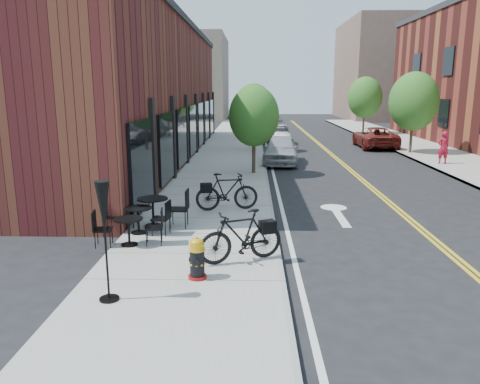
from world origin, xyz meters
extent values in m
plane|color=black|center=(0.00, 0.00, 0.00)|extent=(120.00, 120.00, 0.00)
cube|color=#9E9B93|center=(-2.00, 10.00, 0.06)|extent=(4.00, 70.00, 0.12)
cube|color=#461617|center=(-6.50, 14.00, 3.50)|extent=(5.00, 28.00, 7.00)
cube|color=#726656|center=(-8.00, 48.00, 5.00)|extent=(8.00, 14.00, 10.00)
cube|color=brown|center=(16.00, 50.00, 6.00)|extent=(10.00, 16.00, 12.00)
cylinder|color=#382B1E|center=(-0.60, 9.00, 0.93)|extent=(0.16, 0.16, 1.61)
ellipsoid|color=#326B22|center=(-0.60, 9.00, 2.61)|extent=(2.20, 2.20, 2.64)
cylinder|color=#382B1E|center=(-0.60, 17.00, 0.96)|extent=(0.16, 0.16, 1.68)
ellipsoid|color=#326B22|center=(-0.60, 17.00, 2.72)|extent=(2.30, 2.30, 2.76)
cylinder|color=#382B1E|center=(-0.60, 25.00, 0.91)|extent=(0.16, 0.16, 1.57)
ellipsoid|color=#326B22|center=(-0.60, 25.00, 2.54)|extent=(2.10, 2.10, 2.52)
cylinder|color=#382B1E|center=(-0.60, 33.00, 0.98)|extent=(0.16, 0.16, 1.71)
ellipsoid|color=#326B22|center=(-0.60, 33.00, 2.79)|extent=(2.40, 2.40, 2.88)
cylinder|color=#382B1E|center=(8.60, 16.00, 1.03)|extent=(0.16, 0.16, 1.82)
ellipsoid|color=#326B22|center=(8.60, 16.00, 3.06)|extent=(2.80, 2.80, 3.36)
cylinder|color=#382B1E|center=(8.60, 28.00, 1.03)|extent=(0.16, 0.16, 1.82)
ellipsoid|color=#326B22|center=(8.60, 28.00, 3.06)|extent=(2.80, 2.80, 3.36)
cylinder|color=maroon|center=(-1.74, -2.90, 0.15)|extent=(0.37, 0.37, 0.06)
cylinder|color=black|center=(-1.74, -2.90, 0.43)|extent=(0.29, 0.29, 0.56)
cylinder|color=gold|center=(-1.74, -2.90, 0.71)|extent=(0.33, 0.33, 0.04)
cylinder|color=gold|center=(-1.74, -2.90, 0.79)|extent=(0.28, 0.28, 0.13)
ellipsoid|color=gold|center=(-1.74, -2.90, 0.86)|extent=(0.27, 0.27, 0.16)
cylinder|color=gold|center=(-1.74, -2.90, 0.95)|extent=(0.05, 0.05, 0.06)
imported|color=black|center=(-0.90, -1.95, 0.69)|extent=(1.96, 1.25, 1.15)
imported|color=black|center=(-1.44, 2.43, 0.70)|extent=(2.00, 0.93, 1.16)
cylinder|color=black|center=(-3.60, -0.95, 0.13)|extent=(0.45, 0.45, 0.03)
cylinder|color=black|center=(-3.60, -0.95, 0.45)|extent=(0.06, 0.06, 0.64)
cylinder|color=black|center=(-3.60, -0.95, 0.77)|extent=(0.78, 0.78, 0.03)
cylinder|color=black|center=(-3.60, 0.00, 0.13)|extent=(0.46, 0.46, 0.03)
cylinder|color=black|center=(-3.60, 0.00, 0.46)|extent=(0.06, 0.06, 0.65)
cylinder|color=black|center=(-3.60, 0.00, 0.79)|extent=(0.80, 0.80, 0.03)
cylinder|color=black|center=(-3.34, 0.61, 0.14)|extent=(0.48, 0.48, 0.03)
cylinder|color=black|center=(-3.34, 0.61, 0.51)|extent=(0.07, 0.07, 0.76)
cylinder|color=black|center=(-3.34, 0.61, 0.89)|extent=(0.83, 0.83, 0.03)
cylinder|color=black|center=(-3.20, -3.91, 0.14)|extent=(0.35, 0.35, 0.04)
cylinder|color=black|center=(-3.20, -3.91, 1.18)|extent=(0.04, 0.04, 2.08)
cone|color=black|center=(-3.20, -3.91, 1.81)|extent=(0.25, 0.25, 0.92)
imported|color=#AAABB2|center=(0.80, 12.31, 0.73)|extent=(2.10, 4.42, 1.46)
imported|color=black|center=(1.03, 21.21, 0.65)|extent=(1.81, 4.10, 1.31)
imported|color=#A9AAAE|center=(0.80, 25.06, 0.69)|extent=(1.98, 4.80, 1.39)
imported|color=maroon|center=(7.31, 19.06, 0.68)|extent=(2.34, 4.91, 1.35)
imported|color=maroon|center=(8.82, 11.84, 0.92)|extent=(0.61, 0.42, 1.60)
camera|label=1|loc=(-0.67, -11.55, 3.80)|focal=35.00mm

